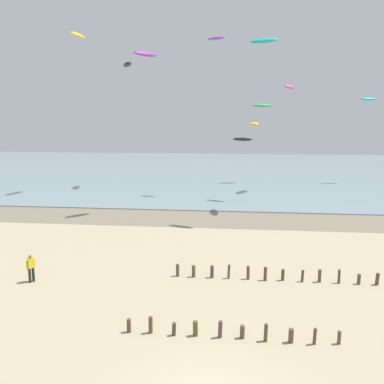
{
  "coord_description": "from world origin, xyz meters",
  "views": [
    {
      "loc": [
        0.71,
        -11.69,
        9.64
      ],
      "look_at": [
        -1.95,
        13.22,
        5.04
      ],
      "focal_mm": 37.3,
      "sensor_mm": 36.0,
      "label": 1
    }
  ],
  "objects": [
    {
      "name": "kite_aloft_0",
      "position": [
        -1.75,
        39.08,
        19.26
      ],
      "size": [
        2.43,
        1.54,
        0.49
      ],
      "primitive_type": "ellipsoid",
      "rotation": [
        -0.18,
        0.0,
        2.79
      ],
      "color": "purple"
    },
    {
      "name": "kite_aloft_4",
      "position": [
        -8.16,
        28.25,
        15.89
      ],
      "size": [
        2.55,
        2.69,
        0.75
      ],
      "primitive_type": "ellipsoid",
      "rotation": [
        0.41,
        0.0,
        0.84
      ],
      "color": "purple"
    },
    {
      "name": "groyne_mid",
      "position": [
        2.94,
        11.51,
        0.39
      ],
      "size": [
        12.11,
        0.36,
        0.89
      ],
      "color": "brown",
      "rests_on": "ground"
    },
    {
      "name": "wet_sand_strip",
      "position": [
        0.0,
        26.07,
        0.0
      ],
      "size": [
        120.0,
        6.61,
        0.01
      ],
      "primitive_type": "cube",
      "color": "#7A6D59",
      "rests_on": "ground"
    },
    {
      "name": "kite_aloft_2",
      "position": [
        1.6,
        35.47,
        7.31
      ],
      "size": [
        2.6,
        1.8,
        0.52
      ],
      "primitive_type": "ellipsoid",
      "rotation": [
        0.17,
        0.0,
        2.71
      ],
      "color": "black"
    },
    {
      "name": "person_by_waterline",
      "position": [
        -11.26,
        9.73,
        0.92
      ],
      "size": [
        0.39,
        0.48,
        1.71
      ],
      "color": "#232328",
      "rests_on": "ground"
    },
    {
      "name": "groyne_near",
      "position": [
        0.39,
        4.71,
        0.35
      ],
      "size": [
        9.51,
        0.36,
        0.82
      ],
      "color": "brown",
      "rests_on": "ground"
    },
    {
      "name": "kite_aloft_5",
      "position": [
        -19.16,
        39.19,
        19.98
      ],
      "size": [
        1.56,
        3.24,
        0.9
      ],
      "primitive_type": "ellipsoid",
      "rotation": [
        -0.48,
        0.0,
        4.56
      ],
      "color": "yellow"
    },
    {
      "name": "kite_aloft_8",
      "position": [
        2.62,
        30.05,
        9.11
      ],
      "size": [
        1.26,
        2.69,
        0.46
      ],
      "primitive_type": "ellipsoid",
      "rotation": [
        0.06,
        0.0,
        4.88
      ],
      "color": "yellow"
    },
    {
      "name": "kite_aloft_3",
      "position": [
        -14.14,
        43.92,
        17.0
      ],
      "size": [
        2.19,
        3.59,
        0.76
      ],
      "primitive_type": "ellipsoid",
      "rotation": [
        0.22,
        0.0,
        5.03
      ],
      "color": "black"
    },
    {
      "name": "kite_aloft_1",
      "position": [
        3.06,
        25.29,
        16.36
      ],
      "size": [
        2.64,
        1.63,
        0.71
      ],
      "primitive_type": "ellipsoid",
      "rotation": [
        0.46,
        0.0,
        5.96
      ],
      "color": "#19B2B7"
    },
    {
      "name": "kite_aloft_9",
      "position": [
        4.68,
        49.61,
        11.61
      ],
      "size": [
        3.18,
        1.75,
        0.6
      ],
      "primitive_type": "ellipsoid",
      "rotation": [
        -0.12,
        0.0,
        3.4
      ],
      "color": "green"
    },
    {
      "name": "sea",
      "position": [
        0.0,
        64.37,
        0.05
      ],
      "size": [
        160.0,
        70.0,
        0.1
      ],
      "primitive_type": "cube",
      "color": "gray",
      "rests_on": "ground"
    },
    {
      "name": "kite_aloft_6",
      "position": [
        7.61,
        42.43,
        13.7
      ],
      "size": [
        2.24,
        3.38,
        0.84
      ],
      "primitive_type": "ellipsoid",
      "rotation": [
        -0.36,
        0.0,
        4.33
      ],
      "color": "#E54C99"
    },
    {
      "name": "kite_aloft_7",
      "position": [
        20.18,
        50.8,
        12.53
      ],
      "size": [
        2.59,
        1.24,
        0.56
      ],
      "primitive_type": "ellipsoid",
      "rotation": [
        0.22,
        0.0,
        0.16
      ],
      "color": "#19B2B7"
    }
  ]
}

